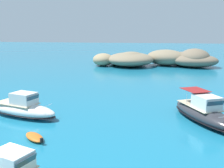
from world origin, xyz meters
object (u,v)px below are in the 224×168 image
object	(u,v)px
motorboat_charcoal	(203,112)
dinghy_tender	(35,137)
motorboat_white	(22,108)
islet_small	(127,59)
islet_large	(184,58)

from	to	relation	value
motorboat_charcoal	dinghy_tender	xyz separation A→B (m)	(-14.69, -7.46, -0.71)
motorboat_charcoal	motorboat_white	bearing A→B (deg)	-174.55
motorboat_white	islet_small	bearing A→B (deg)	82.94
islet_small	motorboat_charcoal	xyz separation A→B (m)	(13.38, -43.20, -0.74)
islet_large	islet_small	xyz separation A→B (m)	(-14.89, -1.67, -0.33)
islet_small	motorboat_charcoal	bearing A→B (deg)	-72.79
islet_large	motorboat_white	world-z (taller)	islet_large
islet_small	motorboat_white	world-z (taller)	islet_small
islet_large	motorboat_white	xyz separation A→B (m)	(-20.46, -46.68, -1.13)
islet_large	dinghy_tender	size ratio (longest dim) A/B	7.69
islet_small	dinghy_tender	size ratio (longest dim) A/B	6.86
islet_large	islet_small	bearing A→B (deg)	-173.60
islet_small	motorboat_white	size ratio (longest dim) A/B	1.99
islet_small	motorboat_white	xyz separation A→B (m)	(-5.58, -45.01, -0.80)
islet_large	motorboat_charcoal	size ratio (longest dim) A/B	2.14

